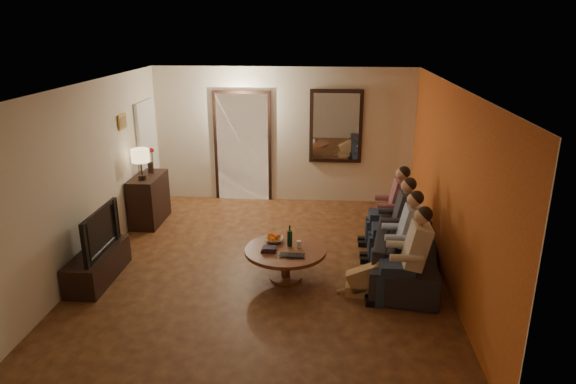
# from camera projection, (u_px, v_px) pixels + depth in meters

# --- Properties ---
(floor) EXTENTS (5.00, 6.00, 0.01)m
(floor) POSITION_uv_depth(u_px,v_px,m) (266.00, 266.00, 7.46)
(floor) COLOR #411E11
(floor) RESTS_ON ground
(ceiling) EXTENTS (5.00, 6.00, 0.01)m
(ceiling) POSITION_uv_depth(u_px,v_px,m) (263.00, 85.00, 6.64)
(ceiling) COLOR white
(ceiling) RESTS_ON back_wall
(back_wall) EXTENTS (5.00, 0.02, 2.60)m
(back_wall) POSITION_uv_depth(u_px,v_px,m) (284.00, 136.00, 9.89)
(back_wall) COLOR beige
(back_wall) RESTS_ON floor
(front_wall) EXTENTS (5.00, 0.02, 2.60)m
(front_wall) POSITION_uv_depth(u_px,v_px,m) (220.00, 288.00, 4.21)
(front_wall) COLOR beige
(front_wall) RESTS_ON floor
(left_wall) EXTENTS (0.02, 6.00, 2.60)m
(left_wall) POSITION_uv_depth(u_px,v_px,m) (89.00, 177.00, 7.24)
(left_wall) COLOR beige
(left_wall) RESTS_ON floor
(right_wall) EXTENTS (0.02, 6.00, 2.60)m
(right_wall) POSITION_uv_depth(u_px,v_px,m) (450.00, 185.00, 6.86)
(right_wall) COLOR beige
(right_wall) RESTS_ON floor
(orange_accent) EXTENTS (0.01, 6.00, 2.60)m
(orange_accent) POSITION_uv_depth(u_px,v_px,m) (449.00, 185.00, 6.86)
(orange_accent) COLOR #BD5220
(orange_accent) RESTS_ON right_wall
(kitchen_doorway) EXTENTS (1.00, 0.06, 2.10)m
(kitchen_doorway) POSITION_uv_depth(u_px,v_px,m) (243.00, 148.00, 10.01)
(kitchen_doorway) COLOR #FFE0A5
(kitchen_doorway) RESTS_ON floor
(door_trim) EXTENTS (1.12, 0.04, 2.22)m
(door_trim) POSITION_uv_depth(u_px,v_px,m) (243.00, 148.00, 10.00)
(door_trim) COLOR black
(door_trim) RESTS_ON floor
(fridge_glimpse) EXTENTS (0.45, 0.03, 1.70)m
(fridge_glimpse) POSITION_uv_depth(u_px,v_px,m) (256.00, 155.00, 10.04)
(fridge_glimpse) COLOR silver
(fridge_glimpse) RESTS_ON floor
(mirror_frame) EXTENTS (1.00, 0.05, 1.40)m
(mirror_frame) POSITION_uv_depth(u_px,v_px,m) (336.00, 126.00, 9.71)
(mirror_frame) COLOR black
(mirror_frame) RESTS_ON back_wall
(mirror_glass) EXTENTS (0.86, 0.02, 1.26)m
(mirror_glass) POSITION_uv_depth(u_px,v_px,m) (336.00, 127.00, 9.68)
(mirror_glass) COLOR white
(mirror_glass) RESTS_ON back_wall
(white_door) EXTENTS (0.06, 0.85, 2.04)m
(white_door) POSITION_uv_depth(u_px,v_px,m) (148.00, 156.00, 9.50)
(white_door) COLOR white
(white_door) RESTS_ON floor
(framed_art) EXTENTS (0.03, 0.28, 0.24)m
(framed_art) POSITION_uv_depth(u_px,v_px,m) (122.00, 121.00, 8.29)
(framed_art) COLOR #B28C33
(framed_art) RESTS_ON left_wall
(art_canvas) EXTENTS (0.01, 0.22, 0.18)m
(art_canvas) POSITION_uv_depth(u_px,v_px,m) (123.00, 122.00, 8.29)
(art_canvas) COLOR brown
(art_canvas) RESTS_ON left_wall
(dresser) EXTENTS (0.45, 0.96, 0.85)m
(dresser) POSITION_uv_depth(u_px,v_px,m) (149.00, 199.00, 8.99)
(dresser) COLOR black
(dresser) RESTS_ON floor
(table_lamp) EXTENTS (0.30, 0.30, 0.54)m
(table_lamp) POSITION_uv_depth(u_px,v_px,m) (141.00, 164.00, 8.56)
(table_lamp) COLOR beige
(table_lamp) RESTS_ON dresser
(flower_vase) EXTENTS (0.14, 0.14, 0.44)m
(flower_vase) POSITION_uv_depth(u_px,v_px,m) (150.00, 160.00, 9.00)
(flower_vase) COLOR red
(flower_vase) RESTS_ON dresser
(tv_stand) EXTENTS (0.45, 1.24, 0.41)m
(tv_stand) POSITION_uv_depth(u_px,v_px,m) (98.00, 265.00, 7.03)
(tv_stand) COLOR black
(tv_stand) RESTS_ON floor
(tv) EXTENTS (1.05, 0.14, 0.61)m
(tv) POSITION_uv_depth(u_px,v_px,m) (94.00, 231.00, 6.87)
(tv) COLOR black
(tv) RESTS_ON tv_stand
(sofa) EXTENTS (2.31, 1.20, 0.64)m
(sofa) POSITION_uv_depth(u_px,v_px,m) (407.00, 250.00, 7.22)
(sofa) COLOR black
(sofa) RESTS_ON floor
(person_a) EXTENTS (0.60, 0.40, 1.20)m
(person_a) POSITION_uv_depth(u_px,v_px,m) (411.00, 260.00, 6.29)
(person_a) COLOR tan
(person_a) RESTS_ON sofa
(person_b) EXTENTS (0.60, 0.40, 1.20)m
(person_b) POSITION_uv_depth(u_px,v_px,m) (404.00, 241.00, 6.86)
(person_b) COLOR tan
(person_b) RESTS_ON sofa
(person_c) EXTENTS (0.60, 0.40, 1.20)m
(person_c) POSITION_uv_depth(u_px,v_px,m) (398.00, 224.00, 7.42)
(person_c) COLOR tan
(person_c) RESTS_ON sofa
(person_d) EXTENTS (0.60, 0.40, 1.20)m
(person_d) POSITION_uv_depth(u_px,v_px,m) (394.00, 210.00, 7.99)
(person_d) COLOR tan
(person_d) RESTS_ON sofa
(dog) EXTENTS (0.58, 0.29, 0.56)m
(dog) POSITION_uv_depth(u_px,v_px,m) (365.00, 276.00, 6.57)
(dog) COLOR #A9744E
(dog) RESTS_ON floor
(coffee_table) EXTENTS (1.38, 1.38, 0.45)m
(coffee_table) POSITION_uv_depth(u_px,v_px,m) (286.00, 264.00, 7.04)
(coffee_table) COLOR brown
(coffee_table) RESTS_ON floor
(bowl) EXTENTS (0.26, 0.26, 0.06)m
(bowl) POSITION_uv_depth(u_px,v_px,m) (274.00, 240.00, 7.18)
(bowl) COLOR white
(bowl) RESTS_ON coffee_table
(oranges) EXTENTS (0.20, 0.20, 0.08)m
(oranges) POSITION_uv_depth(u_px,v_px,m) (274.00, 235.00, 7.16)
(oranges) COLOR orange
(oranges) RESTS_ON bowl
(wine_bottle) EXTENTS (0.07, 0.07, 0.31)m
(wine_bottle) POSITION_uv_depth(u_px,v_px,m) (290.00, 235.00, 7.01)
(wine_bottle) COLOR black
(wine_bottle) RESTS_ON coffee_table
(wine_glass) EXTENTS (0.06, 0.06, 0.10)m
(wine_glass) POSITION_uv_depth(u_px,v_px,m) (299.00, 244.00, 6.98)
(wine_glass) COLOR silver
(wine_glass) RESTS_ON coffee_table
(book_stack) EXTENTS (0.20, 0.15, 0.07)m
(book_stack) POSITION_uv_depth(u_px,v_px,m) (269.00, 249.00, 6.88)
(book_stack) COLOR black
(book_stack) RESTS_ON coffee_table
(laptop) EXTENTS (0.34, 0.23, 0.03)m
(laptop) POSITION_uv_depth(u_px,v_px,m) (291.00, 257.00, 6.69)
(laptop) COLOR black
(laptop) RESTS_ON coffee_table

